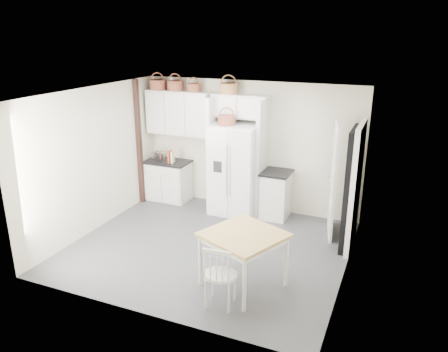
% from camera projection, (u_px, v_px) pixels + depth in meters
% --- Properties ---
extents(floor, '(4.50, 4.50, 0.00)m').
position_uv_depth(floor, '(209.00, 247.00, 7.45)').
color(floor, '#494949').
rests_on(floor, ground).
extents(ceiling, '(4.50, 4.50, 0.00)m').
position_uv_depth(ceiling, '(207.00, 94.00, 6.62)').
color(ceiling, white).
rests_on(ceiling, wall_back).
extents(wall_back, '(4.50, 0.00, 4.50)m').
position_uv_depth(wall_back, '(250.00, 146.00, 8.78)').
color(wall_back, beige).
rests_on(wall_back, floor).
extents(wall_left, '(0.00, 4.00, 4.00)m').
position_uv_depth(wall_left, '(95.00, 160.00, 7.87)').
color(wall_left, beige).
rests_on(wall_left, floor).
extents(wall_right, '(0.00, 4.00, 4.00)m').
position_uv_depth(wall_right, '(351.00, 194.00, 6.20)').
color(wall_right, beige).
rests_on(wall_right, floor).
extents(refrigerator, '(0.93, 0.75, 1.81)m').
position_uv_depth(refrigerator, '(236.00, 169.00, 8.62)').
color(refrigerator, white).
rests_on(refrigerator, floor).
extents(base_cab_left, '(0.90, 0.57, 0.83)m').
position_uv_depth(base_cab_left, '(168.00, 181.00, 9.45)').
color(base_cab_left, silver).
rests_on(base_cab_left, floor).
extents(base_cab_right, '(0.51, 0.61, 0.89)m').
position_uv_depth(base_cab_right, '(276.00, 195.00, 8.54)').
color(base_cab_right, silver).
rests_on(base_cab_right, floor).
extents(dining_table, '(1.30, 1.30, 0.82)m').
position_uv_depth(dining_table, '(243.00, 260.00, 6.21)').
color(dining_table, olive).
rests_on(dining_table, floor).
extents(windsor_chair, '(0.49, 0.45, 0.92)m').
position_uv_depth(windsor_chair, '(221.00, 275.00, 5.75)').
color(windsor_chair, silver).
rests_on(windsor_chair, floor).
extents(counter_left, '(0.94, 0.61, 0.04)m').
position_uv_depth(counter_left, '(168.00, 162.00, 9.31)').
color(counter_left, black).
rests_on(counter_left, base_cab_left).
extents(counter_right, '(0.55, 0.65, 0.04)m').
position_uv_depth(counter_right, '(277.00, 173.00, 8.40)').
color(counter_right, black).
rests_on(counter_right, base_cab_right).
extents(toaster, '(0.30, 0.22, 0.19)m').
position_uv_depth(toaster, '(159.00, 156.00, 9.30)').
color(toaster, silver).
rests_on(toaster, counter_left).
extents(cookbook_red, '(0.06, 0.18, 0.26)m').
position_uv_depth(cookbook_red, '(171.00, 157.00, 9.14)').
color(cookbook_red, '#A73C25').
rests_on(cookbook_red, counter_left).
extents(cookbook_cream, '(0.07, 0.17, 0.25)m').
position_uv_depth(cookbook_cream, '(173.00, 157.00, 9.13)').
color(cookbook_cream, beige).
rests_on(cookbook_cream, counter_left).
extents(basket_upper_a, '(0.34, 0.34, 0.20)m').
position_uv_depth(basket_upper_a, '(158.00, 85.00, 9.00)').
color(basket_upper_a, brown).
rests_on(basket_upper_a, upper_cabinet).
extents(basket_upper_b, '(0.33, 0.33, 0.19)m').
position_uv_depth(basket_upper_b, '(175.00, 86.00, 8.85)').
color(basket_upper_b, brown).
rests_on(basket_upper_b, upper_cabinet).
extents(basket_upper_c, '(0.28, 0.28, 0.16)m').
position_uv_depth(basket_upper_c, '(194.00, 88.00, 8.70)').
color(basket_upper_c, brown).
rests_on(basket_upper_c, upper_cabinet).
extents(basket_bridge_a, '(0.36, 0.36, 0.20)m').
position_uv_depth(basket_bridge_a, '(229.00, 88.00, 8.41)').
color(basket_bridge_a, olive).
rests_on(basket_bridge_a, bridge_cabinet).
extents(basket_fridge_a, '(0.34, 0.34, 0.18)m').
position_uv_depth(basket_fridge_a, '(227.00, 120.00, 8.27)').
color(basket_fridge_a, brown).
rests_on(basket_fridge_a, refrigerator).
extents(upper_cabinet, '(1.40, 0.34, 0.90)m').
position_uv_depth(upper_cabinet, '(179.00, 113.00, 9.00)').
color(upper_cabinet, silver).
rests_on(upper_cabinet, wall_back).
extents(bridge_cabinet, '(1.12, 0.34, 0.45)m').
position_uv_depth(bridge_cabinet, '(240.00, 106.00, 8.43)').
color(bridge_cabinet, silver).
rests_on(bridge_cabinet, wall_back).
extents(fridge_panel_left, '(0.08, 0.60, 2.30)m').
position_uv_depth(fridge_panel_left, '(214.00, 154.00, 8.81)').
color(fridge_panel_left, silver).
rests_on(fridge_panel_left, floor).
extents(fridge_panel_right, '(0.08, 0.60, 2.30)m').
position_uv_depth(fridge_panel_right, '(262.00, 159.00, 8.43)').
color(fridge_panel_right, silver).
rests_on(fridge_panel_right, floor).
extents(trim_post, '(0.09, 0.09, 2.60)m').
position_uv_depth(trim_post, '(139.00, 143.00, 9.03)').
color(trim_post, black).
rests_on(trim_post, floor).
extents(doorway_void, '(0.18, 0.85, 2.05)m').
position_uv_depth(doorway_void, '(352.00, 189.00, 7.20)').
color(doorway_void, black).
rests_on(doorway_void, floor).
extents(door_slab, '(0.21, 0.79, 2.05)m').
position_uv_depth(door_slab, '(334.00, 180.00, 7.62)').
color(door_slab, white).
rests_on(door_slab, floor).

